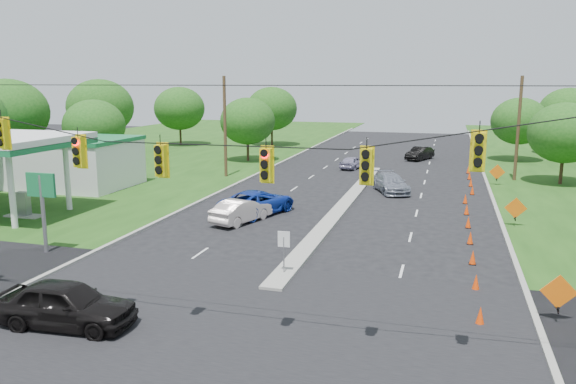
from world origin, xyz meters
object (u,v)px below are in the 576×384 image
(gas_station, at_px, (47,158))
(black_sedan, at_px, (66,304))
(white_sedan, at_px, (241,211))
(blue_pickup, at_px, (257,202))

(gas_station, height_order, black_sedan, gas_station)
(white_sedan, height_order, blue_pickup, blue_pickup)
(gas_station, bearing_deg, black_sedan, -50.26)
(black_sedan, bearing_deg, blue_pickup, -6.20)
(gas_station, distance_m, white_sedan, 19.33)
(gas_station, height_order, blue_pickup, gas_station)
(white_sedan, xyz_separation_m, blue_pickup, (0.23, 2.33, 0.07))
(black_sedan, distance_m, blue_pickup, 18.09)
(gas_station, height_order, white_sedan, gas_station)
(black_sedan, xyz_separation_m, white_sedan, (0.64, 15.74, -0.11))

